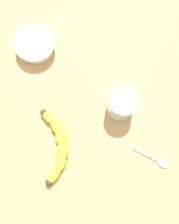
{
  "coord_description": "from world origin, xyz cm",
  "views": [
    {
      "loc": [
        15.89,
        -11.79,
        72.3
      ],
      "look_at": [
        2.75,
        -7.94,
        5.0
      ],
      "focal_mm": 38.67,
      "sensor_mm": 36.0,
      "label": 1
    }
  ],
  "objects_px": {
    "smoothie_glass": "(122,104)",
    "teaspoon": "(161,162)",
    "ceramic_bowl": "(35,45)",
    "banana": "(58,145)"
  },
  "relations": [
    {
      "from": "smoothie_glass",
      "to": "ceramic_bowl",
      "type": "xyz_separation_m",
      "value": [
        -0.25,
        -0.19,
        -0.02
      ]
    },
    {
      "from": "smoothie_glass",
      "to": "teaspoon",
      "type": "xyz_separation_m",
      "value": [
        0.18,
        0.06,
        -0.04
      ]
    },
    {
      "from": "ceramic_bowl",
      "to": "teaspoon",
      "type": "bearing_deg",
      "value": 30.12
    },
    {
      "from": "smoothie_glass",
      "to": "ceramic_bowl",
      "type": "distance_m",
      "value": 0.31
    },
    {
      "from": "ceramic_bowl",
      "to": "teaspoon",
      "type": "xyz_separation_m",
      "value": [
        0.43,
        0.25,
        -0.02
      ]
    },
    {
      "from": "banana",
      "to": "smoothie_glass",
      "type": "distance_m",
      "value": 0.21
    },
    {
      "from": "smoothie_glass",
      "to": "banana",
      "type": "bearing_deg",
      "value": -74.38
    },
    {
      "from": "banana",
      "to": "teaspoon",
      "type": "bearing_deg",
      "value": -105.63
    },
    {
      "from": "banana",
      "to": "ceramic_bowl",
      "type": "bearing_deg",
      "value": 7.64
    },
    {
      "from": "smoothie_glass",
      "to": "teaspoon",
      "type": "distance_m",
      "value": 0.2
    }
  ]
}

